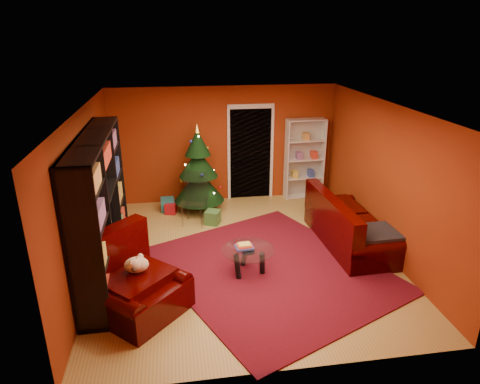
{
  "coord_description": "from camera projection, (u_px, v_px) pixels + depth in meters",
  "views": [
    {
      "loc": [
        -1.07,
        -6.55,
        3.75
      ],
      "look_at": [
        0.0,
        0.4,
        1.05
      ],
      "focal_mm": 32.0,
      "sensor_mm": 36.0,
      "label": 1
    }
  ],
  "objects": [
    {
      "name": "wall_right",
      "position": [
        387.0,
        179.0,
        7.43
      ],
      "size": [
        0.05,
        5.5,
        2.6
      ],
      "primitive_type": "cube",
      "color": "#92300F",
      "rests_on": "ground"
    },
    {
      "name": "rug",
      "position": [
        271.0,
        269.0,
        7.09
      ],
      "size": [
        4.39,
        4.65,
        0.02
      ],
      "primitive_type": "cube",
      "rotation": [
        0.0,
        0.0,
        0.43
      ],
      "color": "maroon",
      "rests_on": "floor"
    },
    {
      "name": "gift_box_teal",
      "position": [
        168.0,
        205.0,
        9.35
      ],
      "size": [
        0.29,
        0.29,
        0.28
      ],
      "primitive_type": "cube",
      "rotation": [
        0.0,
        0.0,
        0.03
      ],
      "color": "#1F7280",
      "rests_on": "floor"
    },
    {
      "name": "gift_box_green",
      "position": [
        213.0,
        217.0,
        8.73
      ],
      "size": [
        0.37,
        0.37,
        0.28
      ],
      "primitive_type": "cube",
      "rotation": [
        0.0,
        0.0,
        -0.41
      ],
      "color": "#376F32",
      "rests_on": "floor"
    },
    {
      "name": "floor",
      "position": [
        243.0,
        257.0,
        7.55
      ],
      "size": [
        5.0,
        5.5,
        0.05
      ],
      "primitive_type": "cube",
      "color": "#B09144",
      "rests_on": "ground"
    },
    {
      "name": "dog",
      "position": [
        136.0,
        265.0,
        5.88
      ],
      "size": [
        0.49,
        0.5,
        0.31
      ],
      "primitive_type": null,
      "rotation": [
        0.0,
        0.0,
        0.81
      ],
      "color": "beige",
      "rests_on": "armchair"
    },
    {
      "name": "ceiling",
      "position": [
        244.0,
        106.0,
        6.6
      ],
      "size": [
        5.0,
        5.5,
        0.05
      ],
      "primitive_type": "cube",
      "color": "silver",
      "rests_on": "wall_back"
    },
    {
      "name": "sofa",
      "position": [
        352.0,
        220.0,
        7.79
      ],
      "size": [
        1.08,
        2.25,
        0.95
      ],
      "primitive_type": null,
      "rotation": [
        0.0,
        0.0,
        1.61
      ],
      "color": "black",
      "rests_on": "rug"
    },
    {
      "name": "media_unit",
      "position": [
        101.0,
        209.0,
        6.58
      ],
      "size": [
        0.5,
        2.99,
        2.29
      ],
      "primitive_type": null,
      "rotation": [
        0.0,
        0.0,
        0.01
      ],
      "color": "black",
      "rests_on": "floor"
    },
    {
      "name": "gift_box_red",
      "position": [
        171.0,
        208.0,
        9.22
      ],
      "size": [
        0.28,
        0.28,
        0.23
      ],
      "primitive_type": "cube",
      "rotation": [
        0.0,
        0.0,
        -0.24
      ],
      "color": "#A00E1B",
      "rests_on": "floor"
    },
    {
      "name": "wall_back",
      "position": [
        224.0,
        144.0,
        9.63
      ],
      "size": [
        5.0,
        0.05,
        2.6
      ],
      "primitive_type": "cube",
      "color": "#92300F",
      "rests_on": "ground"
    },
    {
      "name": "armchair",
      "position": [
        138.0,
        282.0,
        5.9
      ],
      "size": [
        1.71,
        1.71,
        0.95
      ],
      "primitive_type": null,
      "rotation": [
        0.0,
        0.0,
        0.81
      ],
      "color": "black",
      "rests_on": "rug"
    },
    {
      "name": "coffee_table",
      "position": [
        248.0,
        261.0,
        6.93
      ],
      "size": [
        0.92,
        0.92,
        0.53
      ],
      "primitive_type": null,
      "rotation": [
        0.0,
        0.0,
        0.07
      ],
      "color": "gray",
      "rests_on": "rug"
    },
    {
      "name": "christmas_tree",
      "position": [
        198.0,
        170.0,
        9.1
      ],
      "size": [
        1.43,
        1.43,
        1.93
      ],
      "primitive_type": null,
      "rotation": [
        0.0,
        0.0,
        -0.42
      ],
      "color": "black",
      "rests_on": "floor"
    },
    {
      "name": "doorway",
      "position": [
        250.0,
        154.0,
        9.77
      ],
      "size": [
        1.06,
        0.6,
        2.16
      ],
      "primitive_type": null,
      "color": "black",
      "rests_on": "floor"
    },
    {
      "name": "wall_left",
      "position": [
        85.0,
        195.0,
        6.72
      ],
      "size": [
        0.05,
        5.5,
        2.6
      ],
      "primitive_type": "cube",
      "color": "#92300F",
      "rests_on": "ground"
    },
    {
      "name": "acrylic_chair",
      "position": [
        194.0,
        202.0,
        8.61
      ],
      "size": [
        0.64,
        0.66,
        0.96
      ],
      "primitive_type": null,
      "rotation": [
        0.0,
        0.0,
        -0.33
      ],
      "color": "#66605B",
      "rests_on": "rug"
    },
    {
      "name": "white_bookshelf",
      "position": [
        304.0,
        159.0,
        9.84
      ],
      "size": [
        0.9,
        0.35,
        1.91
      ],
      "primitive_type": null,
      "rotation": [
        0.0,
        0.0,
        0.04
      ],
      "color": "white",
      "rests_on": "floor"
    }
  ]
}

